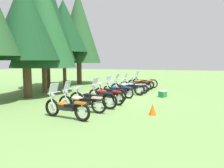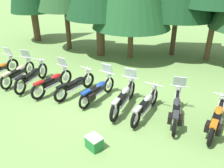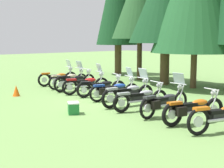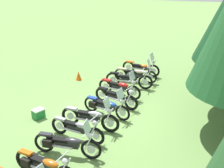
# 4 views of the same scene
# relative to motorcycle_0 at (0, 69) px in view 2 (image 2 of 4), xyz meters

# --- Properties ---
(ground_plane) EXTENTS (80.00, 80.00, 0.00)m
(ground_plane) POSITION_rel_motorcycle_0_xyz_m (5.25, -0.80, -0.45)
(ground_plane) COLOR #6B934C
(motorcycle_0) EXTENTS (0.75, 2.20, 1.37)m
(motorcycle_0) POSITION_rel_motorcycle_0_xyz_m (0.00, 0.00, 0.00)
(motorcycle_0) COLOR black
(motorcycle_0) RESTS_ON ground_plane
(motorcycle_1) EXTENTS (0.68, 2.32, 1.36)m
(motorcycle_1) POSITION_rel_motorcycle_0_xyz_m (1.15, -0.10, 0.02)
(motorcycle_1) COLOR black
(motorcycle_1) RESTS_ON ground_plane
(motorcycle_2) EXTENTS (0.69, 2.44, 1.03)m
(motorcycle_2) POSITION_rel_motorcycle_0_xyz_m (2.00, -0.30, 0.01)
(motorcycle_2) COLOR black
(motorcycle_2) RESTS_ON ground_plane
(motorcycle_3) EXTENTS (0.92, 2.21, 1.37)m
(motorcycle_3) POSITION_rel_motorcycle_0_xyz_m (3.19, -0.53, 0.02)
(motorcycle_3) COLOR black
(motorcycle_3) RESTS_ON ground_plane
(motorcycle_4) EXTENTS (0.99, 2.16, 0.99)m
(motorcycle_4) POSITION_rel_motorcycle_0_xyz_m (4.20, -0.47, -0.02)
(motorcycle_4) COLOR black
(motorcycle_4) RESTS_ON ground_plane
(motorcycle_5) EXTENTS (0.99, 2.16, 1.35)m
(motorcycle_5) POSITION_rel_motorcycle_0_xyz_m (5.23, -0.68, 0.01)
(motorcycle_5) COLOR black
(motorcycle_5) RESTS_ON ground_plane
(motorcycle_6) EXTENTS (0.64, 2.42, 1.38)m
(motorcycle_6) POSITION_rel_motorcycle_0_xyz_m (6.39, -0.98, 0.03)
(motorcycle_6) COLOR black
(motorcycle_6) RESTS_ON ground_plane
(motorcycle_7) EXTENTS (0.85, 2.23, 0.99)m
(motorcycle_7) POSITION_rel_motorcycle_0_xyz_m (7.25, -1.20, -0.02)
(motorcycle_7) COLOR black
(motorcycle_7) RESTS_ON ground_plane
(motorcycle_8) EXTENTS (0.67, 2.38, 1.37)m
(motorcycle_8) POSITION_rel_motorcycle_0_xyz_m (8.29, -1.22, 0.02)
(motorcycle_8) COLOR black
(motorcycle_8) RESTS_ON ground_plane
(motorcycle_9) EXTENTS (0.89, 2.27, 1.01)m
(motorcycle_9) POSITION_rel_motorcycle_0_xyz_m (9.54, -1.43, -0.00)
(motorcycle_9) COLOR black
(motorcycle_9) RESTS_ON ground_plane
(picnic_cooler) EXTENTS (0.58, 0.54, 0.40)m
(picnic_cooler) POSITION_rel_motorcycle_0_xyz_m (6.11, -3.33, -0.25)
(picnic_cooler) COLOR #1E7233
(picnic_cooler) RESTS_ON ground_plane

